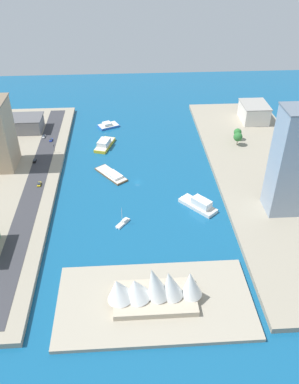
{
  "coord_description": "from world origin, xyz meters",
  "views": [
    {
      "loc": [
        5.82,
        218.68,
        145.61
      ],
      "look_at": [
        -6.72,
        20.25,
        5.66
      ],
      "focal_mm": 36.91,
      "sensor_mm": 36.0,
      "label": 1
    }
  ],
  "objects": [
    {
      "name": "ground_plane",
      "position": [
        0.0,
        0.0,
        0.0
      ],
      "size": [
        440.0,
        440.0,
        0.0
      ],
      "primitive_type": "plane",
      "color": "#145684"
    },
    {
      "name": "quay_west",
      "position": [
        -87.13,
        0.0,
        1.58
      ],
      "size": [
        70.0,
        240.0,
        3.16
      ],
      "primitive_type": "cube",
      "color": "#9E937F",
      "rests_on": "ground_plane"
    },
    {
      "name": "quay_east",
      "position": [
        87.13,
        0.0,
        1.58
      ],
      "size": [
        70.0,
        240.0,
        3.16
      ],
      "primitive_type": "cube",
      "color": "#9E937F",
      "rests_on": "ground_plane"
    },
    {
      "name": "peninsula_point",
      "position": [
        -4.06,
        100.75,
        1.0
      ],
      "size": [
        88.96,
        46.19,
        2.0
      ],
      "primitive_type": "cube",
      "color": "#A89E89",
      "rests_on": "ground_plane"
    },
    {
      "name": "road_strip",
      "position": [
        66.35,
        0.0,
        3.24
      ],
      "size": [
        12.67,
        228.0,
        0.15
      ],
      "primitive_type": "cube",
      "color": "#38383D",
      "rests_on": "quay_east"
    },
    {
      "name": "catamaran_blue",
      "position": [
        21.3,
        -84.81,
        1.41
      ],
      "size": [
        18.99,
        15.92,
        4.15
      ],
      "color": "blue",
      "rests_on": "ground_plane"
    },
    {
      "name": "sailboat_small_white",
      "position": [
        10.03,
        43.07,
        0.86
      ],
      "size": [
        8.53,
        9.96,
        11.75
      ],
      "color": "white",
      "rests_on": "ground_plane"
    },
    {
      "name": "barge_flat_brown",
      "position": [
        17.11,
        -8.46,
        1.06
      ],
      "size": [
        23.11,
        26.62,
        2.84
      ],
      "color": "brown",
      "rests_on": "ground_plane"
    },
    {
      "name": "ferry_yellow_fast",
      "position": [
        23.29,
        -50.45,
        2.31
      ],
      "size": [
        16.05,
        25.93,
        6.06
      ],
      "color": "yellow",
      "rests_on": "ground_plane"
    },
    {
      "name": "ferry_white_commuter",
      "position": [
        -36.13,
        30.71,
        2.58
      ],
      "size": [
        22.45,
        23.97,
        7.07
      ],
      "color": "silver",
      "rests_on": "ground_plane"
    },
    {
      "name": "tower_tall_glass",
      "position": [
        -82.6,
        38.26,
        34.78
      ],
      "size": [
        18.64,
        18.3,
        63.18
      ],
      "color": "#8C9EB2",
      "rests_on": "quay_west"
    },
    {
      "name": "hotel_broad_white",
      "position": [
        -100.85,
        -83.3,
        10.51
      ],
      "size": [
        21.39,
        26.91,
        14.64
      ],
      "color": "silver",
      "rests_on": "quay_west"
    },
    {
      "name": "warehouse_low_gray",
      "position": [
        95.4,
        -76.42,
        8.86
      ],
      "size": [
        45.04,
        21.55,
        11.33
      ],
      "color": "gray",
      "rests_on": "quay_east"
    },
    {
      "name": "taxi_yellow_cab",
      "position": [
        63.37,
        4.69,
        4.08
      ],
      "size": [
        2.09,
        5.02,
        1.57
      ],
      "color": "black",
      "rests_on": "road_strip"
    },
    {
      "name": "hatchback_blue",
      "position": [
        64.39,
        -56.21,
        4.1
      ],
      "size": [
        2.06,
        4.56,
        1.59
      ],
      "color": "black",
      "rests_on": "road_strip"
    },
    {
      "name": "suv_black",
      "position": [
        71.48,
        -25.24,
        4.06
      ],
      "size": [
        2.2,
        4.75,
        1.54
      ],
      "color": "black",
      "rests_on": "road_strip"
    },
    {
      "name": "van_white",
      "position": [
        70.84,
        -62.63,
        4.06
      ],
      "size": [
        2.0,
        5.07,
        1.5
      ],
      "color": "black",
      "rests_on": "road_strip"
    },
    {
      "name": "traffic_light_waterfront",
      "position": [
        59.05,
        -37.61,
        7.5
      ],
      "size": [
        0.36,
        0.36,
        6.5
      ],
      "color": "black",
      "rests_on": "quay_east"
    },
    {
      "name": "opera_landmark",
      "position": [
        -3.12,
        100.75,
        9.83
      ],
      "size": [
        44.28,
        20.55,
        21.06
      ],
      "color": "#BCAD93",
      "rests_on": "peninsula_point"
    },
    {
      "name": "park_tree_cluster",
      "position": [
        -77.57,
        -44.26,
        9.81
      ],
      "size": [
        8.3,
        14.95,
        10.26
      ],
      "color": "brown",
      "rests_on": "quay_west"
    }
  ]
}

